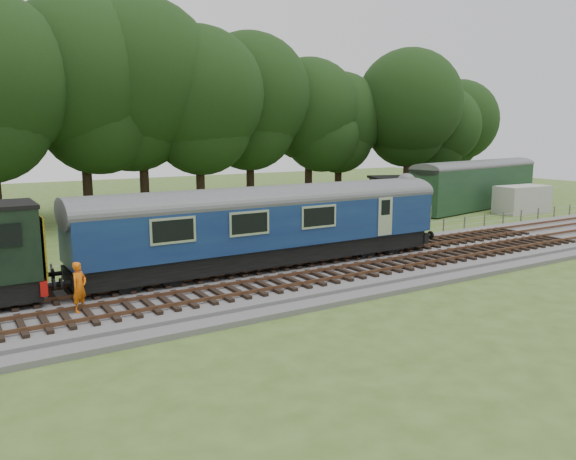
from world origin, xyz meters
TOP-DOWN VIEW (x-y plane):
  - ground at (0.00, 0.00)m, footprint 120.00×120.00m
  - ballast at (0.00, 0.00)m, footprint 70.00×7.00m
  - track_north at (0.00, 1.40)m, footprint 67.20×2.40m
  - track_south at (0.00, -1.60)m, footprint 67.20×2.40m
  - fence at (0.00, 4.50)m, footprint 64.00×0.12m
  - tree_line at (0.00, 22.00)m, footprint 70.00×8.00m
  - dmu_railcar at (-0.89, 1.40)m, footprint 18.05×2.86m
  - worker at (-9.92, -0.92)m, footprint 0.77×0.74m
  - parked_coach at (25.82, 11.88)m, footprint 16.30×5.79m
  - shed at (19.19, 15.21)m, footprint 4.52×4.52m
  - caravan at (26.91, 8.02)m, footprint 4.71×2.49m

SIDE VIEW (x-z plane):
  - ground at x=0.00m, z-range 0.00..0.00m
  - fence at x=0.00m, z-range -0.50..0.50m
  - tree_line at x=0.00m, z-range -9.00..9.00m
  - ballast at x=0.00m, z-range 0.00..0.35m
  - track_north at x=0.00m, z-range 0.31..0.52m
  - track_south at x=0.00m, z-range 0.31..0.52m
  - caravan at x=26.91m, z-range 0.00..2.25m
  - worker at x=-9.92m, z-range 0.35..2.14m
  - shed at x=19.19m, z-range 0.02..2.86m
  - parked_coach at x=25.82m, z-range 0.25..4.36m
  - dmu_railcar at x=-0.89m, z-range 0.67..4.54m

